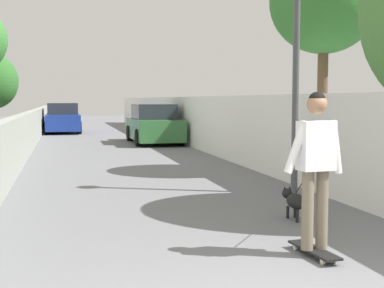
# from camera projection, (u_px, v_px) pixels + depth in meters

# --- Properties ---
(ground_plane) EXTENTS (80.00, 80.00, 0.00)m
(ground_plane) POSITION_uv_depth(u_px,v_px,m) (117.00, 151.00, 17.32)
(ground_plane) COLOR slate
(wall_left) EXTENTS (48.00, 0.30, 1.29)m
(wall_left) POSITION_uv_depth(u_px,v_px,m) (21.00, 138.00, 14.64)
(wall_left) COLOR #999E93
(wall_left) RESTS_ON ground
(fence_right) EXTENTS (48.00, 0.30, 1.82)m
(fence_right) POSITION_uv_depth(u_px,v_px,m) (218.00, 126.00, 16.00)
(fence_right) COLOR white
(fence_right) RESTS_ON ground
(tree_right_far) EXTENTS (2.44, 2.44, 5.09)m
(tree_right_far) POSITION_uv_depth(u_px,v_px,m) (324.00, 2.00, 11.66)
(tree_right_far) COLOR brown
(tree_right_far) RESTS_ON ground
(lamp_post) EXTENTS (0.36, 0.36, 4.62)m
(lamp_post) POSITION_uv_depth(u_px,v_px,m) (297.00, 19.00, 9.28)
(lamp_post) COLOR #4C4C51
(lamp_post) RESTS_ON ground
(skateboard) EXTENTS (0.81, 0.27, 0.08)m
(skateboard) POSITION_uv_depth(u_px,v_px,m) (314.00, 250.00, 5.70)
(skateboard) COLOR black
(skateboard) RESTS_ON ground
(person_skateboarder) EXTENTS (0.25, 0.71, 1.71)m
(person_skateboarder) POSITION_uv_depth(u_px,v_px,m) (316.00, 157.00, 5.61)
(person_skateboarder) COLOR #726651
(person_skateboarder) RESTS_ON skateboard
(dog) EXTENTS (1.99, 0.69, 1.06)m
(dog) POSITION_uv_depth(u_px,v_px,m) (295.00, 201.00, 7.44)
(dog) COLOR black
(dog) RESTS_ON ground
(car_near) EXTENTS (4.25, 1.80, 1.54)m
(car_near) POSITION_uv_depth(u_px,v_px,m) (154.00, 125.00, 20.62)
(car_near) COLOR #336B38
(car_near) RESTS_ON ground
(car_far) EXTENTS (4.18, 1.80, 1.54)m
(car_far) POSITION_uv_depth(u_px,v_px,m) (63.00, 119.00, 27.20)
(car_far) COLOR navy
(car_far) RESTS_ON ground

